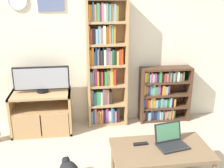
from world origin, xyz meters
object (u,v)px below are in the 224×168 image
Objects in this scene: coffee_table at (161,152)px; remote_near_laptop at (140,144)px; bookshelf_tall at (105,65)px; bookshelf_short at (162,94)px; tv_stand at (42,112)px; laptop at (171,140)px; television at (42,79)px.

coffee_table is 0.23m from remote_near_laptop.
bookshelf_tall is 1.09m from bookshelf_short.
bookshelf_tall is at bearing -179.73° from bookshelf_short.
bookshelf_tall is at bearing 5.76° from remote_near_laptop.
tv_stand is 1.21m from bookshelf_tall.
bookshelf_tall is 1.87× the size of coffee_table.
laptop is at bearing -104.67° from bookshelf_short.
television is at bearing 38.32° from remote_near_laptop.
laptop is at bearing 23.41° from coffee_table.
bookshelf_tall is at bearing 98.94° from laptop.
television is at bearing 54.63° from tv_stand.
television is at bearing -173.31° from bookshelf_tall.
coffee_table is 2.94× the size of laptop.
remote_near_laptop is at bearing -116.15° from bookshelf_short.
bookshelf_short is at bearing 0.27° from bookshelf_tall.
laptop is 0.33m from remote_near_laptop.
bookshelf_short reaches higher than tv_stand.
remote_near_laptop is (-0.20, 0.10, 0.05)m from coffee_table.
bookshelf_tall is 1.69m from laptop.
tv_stand is 0.52m from television.
television reaches higher than remote_near_laptop.
bookshelf_short is 1.64m from remote_near_laptop.
coffee_table is at bearing -44.68° from tv_stand.
laptop is 2.25× the size of remote_near_laptop.
laptop is (-0.40, -1.52, 0.05)m from bookshelf_short.
bookshelf_short is at bearing -29.17° from remote_near_laptop.
coffee_table is at bearing -108.27° from bookshelf_short.
tv_stand is at bearing 135.32° from coffee_table.
television is at bearing 126.19° from laptop.
tv_stand is 0.97× the size of bookshelf_short.
bookshelf_tall is 1.58m from remote_near_laptop.
tv_stand is 1.80m from remote_near_laptop.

